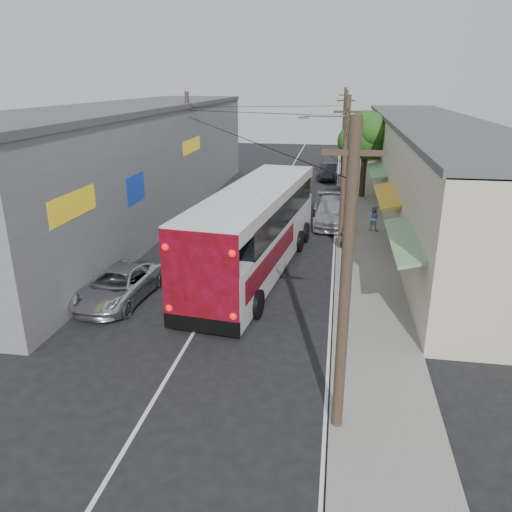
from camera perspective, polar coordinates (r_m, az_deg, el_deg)
The scene contains 13 objects.
ground at distance 16.50m, azimuth -9.57°, elevation -12.63°, with size 120.00×120.00×0.00m, color black.
sidewalk at distance 34.29m, azimuth 11.80°, elevation 4.47°, with size 3.00×80.00×0.12m, color slate.
building_right at distance 36.10m, azimuth 19.27°, elevation 9.56°, with size 7.09×40.00×6.25m.
building_left at distance 34.27m, azimuth -13.96°, elevation 10.44°, with size 7.20×36.00×7.25m.
utility_poles at distance 33.83m, azimuth 6.44°, elevation 11.59°, with size 11.80×45.28×8.00m.
street_tree at distance 39.42m, azimuth 12.55°, elevation 13.16°, with size 4.40×4.00×6.60m.
coach_bus at distance 23.51m, azimuth 0.01°, elevation 3.12°, with size 4.48×14.14×4.01m.
jeepney at distance 21.38m, azimuth -15.38°, elevation -3.25°, with size 2.28×4.95×1.38m, color silver.
parked_suv at distance 32.08m, azimuth 8.61°, elevation 5.03°, with size 2.29×5.63×1.63m, color #9F9FA7.
parked_car_mid at distance 36.44m, azimuth 8.76°, elevation 6.67°, with size 1.80×4.48×1.53m, color #242529.
parked_car_far at distance 47.16m, azimuth 8.27°, elevation 9.52°, with size 1.51×4.32×1.42m, color black.
pedestrian_near at distance 26.71m, azimuth 10.29°, elevation 2.14°, with size 0.56×0.37×1.53m, color #CA6B95.
pedestrian_far at distance 30.78m, azimuth 13.28°, elevation 4.25°, with size 0.75×0.58×1.54m, color #9BB9E1.
Camera 1 is at (4.88, -13.15, 8.69)m, focal length 35.00 mm.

